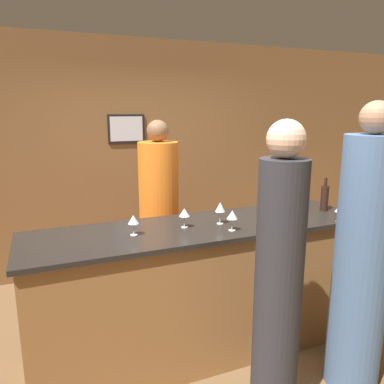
# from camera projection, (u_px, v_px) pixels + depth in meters

# --- Properties ---
(ground_plane) EXTENTS (14.00, 14.00, 0.00)m
(ground_plane) POSITION_uv_depth(u_px,v_px,m) (202.00, 349.00, 3.16)
(ground_plane) COLOR brown
(back_wall) EXTENTS (8.00, 0.08, 2.80)m
(back_wall) POSITION_uv_depth(u_px,v_px,m) (139.00, 157.00, 4.64)
(back_wall) COLOR brown
(back_wall) RESTS_ON ground_plane
(bar_counter) EXTENTS (2.73, 0.74, 1.09)m
(bar_counter) POSITION_uv_depth(u_px,v_px,m) (203.00, 289.00, 3.04)
(bar_counter) COLOR #996638
(bar_counter) RESTS_ON ground_plane
(bartender) EXTENTS (0.37, 0.37, 1.89)m
(bartender) POSITION_uv_depth(u_px,v_px,m) (159.00, 227.00, 3.58)
(bartender) COLOR orange
(bartender) RESTS_ON ground_plane
(guest_0) EXTENTS (0.29, 0.29, 1.93)m
(guest_0) POSITION_uv_depth(u_px,v_px,m) (278.00, 288.00, 2.26)
(guest_0) COLOR #2D2D33
(guest_0) RESTS_ON ground_plane
(guest_1) EXTENTS (0.38, 0.38, 2.03)m
(guest_1) POSITION_uv_depth(u_px,v_px,m) (362.00, 262.00, 2.58)
(guest_1) COLOR #4C6B93
(guest_1) RESTS_ON ground_plane
(wine_bottle_0) EXTENTS (0.08, 0.08, 0.29)m
(wine_bottle_0) POSITION_uv_depth(u_px,v_px,m) (346.00, 202.00, 3.20)
(wine_bottle_0) COLOR black
(wine_bottle_0) RESTS_ON bar_counter
(wine_bottle_1) EXTENTS (0.07, 0.07, 0.30)m
(wine_bottle_1) POSITION_uv_depth(u_px,v_px,m) (325.00, 198.00, 3.32)
(wine_bottle_1) COLOR black
(wine_bottle_1) RESTS_ON bar_counter
(wine_bottle_2) EXTENTS (0.07, 0.07, 0.30)m
(wine_bottle_2) POSITION_uv_depth(u_px,v_px,m) (301.00, 197.00, 3.37)
(wine_bottle_2) COLOR black
(wine_bottle_2) RESTS_ON bar_counter
(wine_glass_0) EXTENTS (0.08, 0.08, 0.16)m
(wine_glass_0) POSITION_uv_depth(u_px,v_px,m) (232.00, 215.00, 2.77)
(wine_glass_0) COLOR silver
(wine_glass_0) RESTS_ON bar_counter
(wine_glass_1) EXTENTS (0.08, 0.08, 0.14)m
(wine_glass_1) POSITION_uv_depth(u_px,v_px,m) (340.00, 209.00, 3.00)
(wine_glass_1) COLOR silver
(wine_glass_1) RESTS_ON bar_counter
(wine_glass_2) EXTENTS (0.08, 0.08, 0.15)m
(wine_glass_2) POSITION_uv_depth(u_px,v_px,m) (184.00, 213.00, 2.84)
(wine_glass_2) COLOR silver
(wine_glass_2) RESTS_ON bar_counter
(wine_glass_3) EXTENTS (0.08, 0.08, 0.18)m
(wine_glass_3) POSITION_uv_depth(u_px,v_px,m) (220.00, 207.00, 2.93)
(wine_glass_3) COLOR silver
(wine_glass_3) RESTS_ON bar_counter
(wine_glass_4) EXTENTS (0.08, 0.08, 0.15)m
(wine_glass_4) POSITION_uv_depth(u_px,v_px,m) (133.00, 220.00, 2.67)
(wine_glass_4) COLOR silver
(wine_glass_4) RESTS_ON bar_counter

